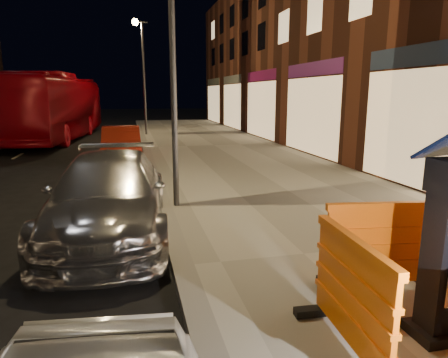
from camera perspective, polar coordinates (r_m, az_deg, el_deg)
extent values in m
plane|color=black|center=(5.63, -5.79, -13.56)|extent=(120.00, 120.00, 0.00)
cube|color=gray|center=(6.63, 21.25, -9.56)|extent=(6.00, 60.00, 0.15)
cube|color=slate|center=(5.60, -5.80, -12.87)|extent=(0.30, 60.00, 0.15)
cube|color=black|center=(4.22, 29.37, -7.77)|extent=(0.66, 0.66, 1.93)
cube|color=orange|center=(5.05, 21.57, -9.02)|extent=(1.44, 0.75, 1.07)
cube|color=orange|center=(3.84, 17.71, -15.60)|extent=(0.64, 1.41, 1.07)
imported|color=#B0B0B5|center=(7.44, -15.79, -7.44)|extent=(2.18, 4.85, 1.38)
imported|color=#9F2415|center=(15.11, -14.31, 2.52)|extent=(1.39, 3.82, 1.25)
imported|color=maroon|center=(23.12, -22.92, 5.18)|extent=(3.99, 12.47, 3.41)
cylinder|color=#3F3F44|center=(8.11, -7.34, 17.13)|extent=(0.12, 0.12, 6.00)
cylinder|color=#3F3F44|center=(23.06, -11.34, 13.73)|extent=(0.12, 0.12, 6.00)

